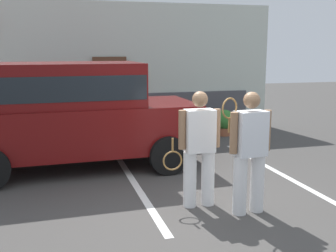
{
  "coord_description": "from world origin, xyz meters",
  "views": [
    {
      "loc": [
        -2.02,
        -5.31,
        2.31
      ],
      "look_at": [
        -0.18,
        1.2,
        1.05
      ],
      "focal_mm": 44.52,
      "sensor_mm": 36.0,
      "label": 1
    }
  ],
  "objects_px": {
    "tennis_player_man": "(199,148)",
    "tennis_player_woman": "(250,151)",
    "parked_suv": "(71,110)",
    "potted_plant_by_porch": "(224,121)"
  },
  "relations": [
    {
      "from": "parked_suv",
      "to": "tennis_player_woman",
      "type": "bearing_deg",
      "value": -54.36
    },
    {
      "from": "tennis_player_man",
      "to": "potted_plant_by_porch",
      "type": "xyz_separation_m",
      "value": [
        2.42,
        4.64,
        -0.5
      ]
    },
    {
      "from": "tennis_player_man",
      "to": "tennis_player_woman",
      "type": "height_order",
      "value": "tennis_player_woman"
    },
    {
      "from": "parked_suv",
      "to": "tennis_player_woman",
      "type": "relative_size",
      "value": 2.68
    },
    {
      "from": "tennis_player_woman",
      "to": "potted_plant_by_porch",
      "type": "distance_m",
      "value": 5.43
    },
    {
      "from": "tennis_player_woman",
      "to": "tennis_player_man",
      "type": "bearing_deg",
      "value": -43.09
    },
    {
      "from": "parked_suv",
      "to": "tennis_player_man",
      "type": "xyz_separation_m",
      "value": [
        1.68,
        -2.57,
        -0.26
      ]
    },
    {
      "from": "potted_plant_by_porch",
      "to": "parked_suv",
      "type": "bearing_deg",
      "value": -153.15
    },
    {
      "from": "parked_suv",
      "to": "potted_plant_by_porch",
      "type": "xyz_separation_m",
      "value": [
        4.1,
        2.07,
        -0.76
      ]
    },
    {
      "from": "parked_suv",
      "to": "tennis_player_woman",
      "type": "xyz_separation_m",
      "value": [
        2.27,
        -3.01,
        -0.24
      ]
    }
  ]
}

